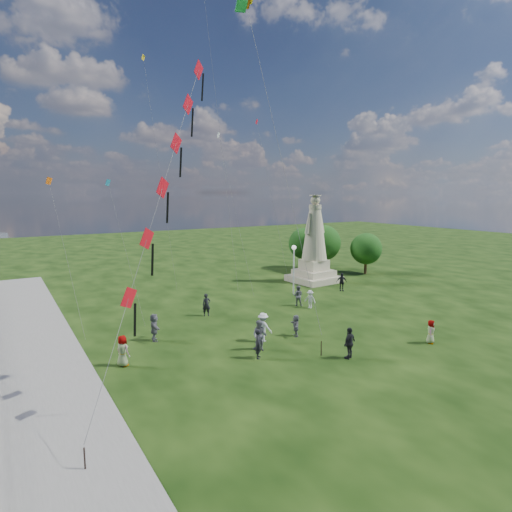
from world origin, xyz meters
TOP-DOWN VIEW (x-y plane):
  - waterfront at (-15.24, 8.99)m, footprint 200.00×200.00m
  - statue at (13.80, 20.05)m, footprint 4.89×4.89m
  - lamppost at (8.61, 16.77)m, footprint 0.43×0.43m
  - tree_row at (19.26, 24.18)m, footprint 7.94×10.57m
  - person_0 at (-2.89, 4.62)m, footprint 0.73×0.77m
  - person_1 at (-2.17, 5.66)m, footprint 1.02×1.07m
  - person_2 at (-1.12, 6.92)m, footprint 1.16×1.39m
  - person_3 at (1.62, 1.81)m, footprint 1.22×0.86m
  - person_4 at (7.89, 0.95)m, footprint 0.88×0.78m
  - person_5 at (-7.14, 10.75)m, footprint 1.04×1.80m
  - person_6 at (-1.79, 14.18)m, footprint 0.73×0.56m
  - person_7 at (6.23, 12.91)m, footprint 0.98×0.96m
  - person_8 at (6.63, 11.73)m, footprint 0.89×1.11m
  - person_9 at (13.31, 15.13)m, footprint 1.17×1.01m
  - person_10 at (-9.98, 7.62)m, footprint 0.88×1.01m
  - person_11 at (1.32, 6.63)m, footprint 1.08×1.49m
  - red_kite_train at (-8.08, 4.61)m, footprint 9.10×9.35m
  - small_kites at (0.20, 22.83)m, footprint 23.60×16.04m

SIDE VIEW (x-z plane):
  - waterfront at x=-15.24m, z-range -0.82..0.69m
  - person_11 at x=1.32m, z-range 0.00..1.47m
  - person_8 at x=6.63m, z-range 0.00..1.53m
  - person_4 at x=7.89m, z-range 0.00..1.54m
  - person_7 at x=6.23m, z-range 0.00..1.75m
  - person_0 at x=-2.89m, z-range 0.00..1.77m
  - person_10 at x=-9.98m, z-range 0.00..1.77m
  - person_6 at x=-1.79m, z-range 0.00..1.78m
  - person_9 at x=13.31m, z-range 0.00..1.78m
  - person_5 at x=-7.14m, z-range 0.00..1.82m
  - person_3 at x=1.62m, z-range 0.00..1.88m
  - person_1 at x=-2.17m, z-range 0.00..1.90m
  - person_2 at x=-1.12m, z-range 0.00..1.91m
  - tree_row at x=19.26m, z-range 0.44..6.19m
  - lamppost at x=8.61m, z-range 1.04..5.72m
  - statue at x=13.80m, z-range -1.15..8.26m
  - red_kite_train at x=-8.08m, z-range 2.05..19.18m
  - small_kites at x=0.20m, z-range -0.57..29.74m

